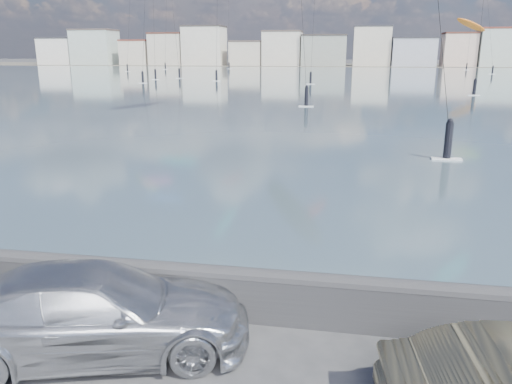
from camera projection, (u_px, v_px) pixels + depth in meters
bay_water at (332, 79)px, 93.98m from camera, size 500.00×177.00×0.00m
far_shore_strip at (341, 65)px, 196.80m from camera, size 500.00×60.00×0.00m
seawall at (194, 288)px, 9.68m from camera, size 400.00×0.36×1.08m
far_buildings at (344, 49)px, 181.68m from camera, size 240.79×13.26×14.60m
car_silver at (95, 311)px, 8.44m from camera, size 5.61×3.51×1.52m
kitesurfer_7 at (471, 25)px, 147.71m from camera, size 10.71×14.03×15.38m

